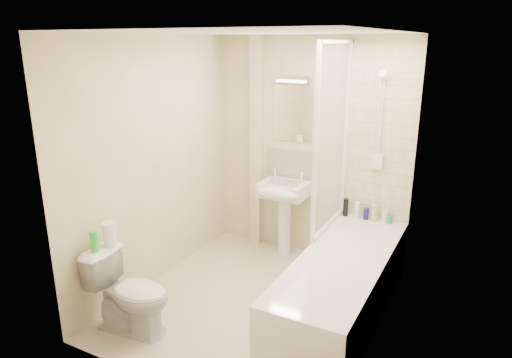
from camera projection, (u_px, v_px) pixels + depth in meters
The scene contains 25 objects.
floor at pixel (256, 302), 4.25m from camera, with size 2.50×2.50×0.00m, color beige.
wall_back at pixel (310, 150), 4.96m from camera, with size 2.20×0.02×2.40m, color beige.
wall_left at pixel (155, 164), 4.40m from camera, with size 0.02×2.50×2.40m, color beige.
wall_right at pixel (386, 199), 3.41m from camera, with size 0.02×2.50×2.40m, color beige.
ceiling at pixel (256, 32), 3.55m from camera, with size 2.20×2.50×0.02m, color white.
tile_back at pixel (380, 136), 4.55m from camera, with size 0.70×0.01×1.75m, color beige.
tile_right at pixel (392, 164), 3.52m from camera, with size 0.01×2.10×1.75m, color beige.
pipe_boxing at pixel (257, 145), 5.19m from camera, with size 0.12×0.12×2.40m, color beige.
splashback at pixel (291, 163), 5.09m from camera, with size 0.60×0.01×0.30m, color beige.
mirror at pixel (293, 114), 4.93m from camera, with size 0.46×0.01×0.60m, color white.
strip_light at pixel (292, 79), 4.80m from camera, with size 0.42×0.07×0.07m, color silver.
bathtub at pixel (342, 284), 4.00m from camera, with size 0.70×2.10×0.55m.
shower_screen at pixel (332, 138), 4.32m from camera, with size 0.04×0.92×1.80m.
shower_fixture at pixel (380, 125), 4.47m from camera, with size 0.10×0.16×0.99m.
pedestal_sink at pixel (282, 198), 5.00m from camera, with size 0.50×0.47×0.97m.
bottle_black_a at pixel (346, 207), 4.83m from camera, with size 0.05×0.05×0.19m, color black.
bottle_white_a at pixel (357, 210), 4.78m from camera, with size 0.06×0.06×0.17m, color silver.
bottle_blue at pixel (366, 214), 4.75m from camera, with size 0.06×0.06×0.12m, color navy.
bottle_cream at pixel (374, 213), 4.70m from camera, with size 0.07×0.07×0.17m, color beige.
bottle_white_b at pixel (385, 216), 4.65m from camera, with size 0.06×0.06×0.14m, color silver.
bottle_green at pixel (389, 219), 4.64m from camera, with size 0.06×0.06×0.09m, color green.
toilet at pixel (130, 292), 3.75m from camera, with size 0.72×0.45×0.70m, color white.
toilet_roll_lower at pixel (110, 240), 3.79m from camera, with size 0.10×0.10×0.10m, color white.
toilet_roll_upper at pixel (109, 228), 3.76m from camera, with size 0.12×0.12×0.10m, color white.
green_bottle at pixel (94, 242), 3.66m from camera, with size 0.06×0.06×0.18m, color green.
Camera 1 is at (1.75, -3.30, 2.33)m, focal length 32.00 mm.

